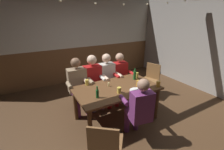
# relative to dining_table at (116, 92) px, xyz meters

# --- Properties ---
(ground_plane) EXTENTS (6.96, 6.96, 0.00)m
(ground_plane) POSITION_rel_dining_table_xyz_m (0.00, -0.07, -0.64)
(ground_plane) COLOR #4C331E
(back_wall_upper) EXTENTS (5.80, 0.12, 1.50)m
(back_wall_upper) POSITION_rel_dining_table_xyz_m (0.00, 2.54, 1.23)
(back_wall_upper) COLOR beige
(back_wall_wainscot) EXTENTS (5.80, 0.12, 1.12)m
(back_wall_wainscot) POSITION_rel_dining_table_xyz_m (0.00, 2.54, -0.08)
(back_wall_wainscot) COLOR brown
(back_wall_wainscot) RESTS_ON ground_plane
(side_wall_concrete) EXTENTS (0.12, 5.11, 2.62)m
(side_wall_concrete) POSITION_rel_dining_table_xyz_m (2.96, -0.07, 0.67)
(side_wall_concrete) COLOR gray
(side_wall_concrete) RESTS_ON ground_plane
(dining_table) EXTENTS (1.68, 0.97, 0.74)m
(dining_table) POSITION_rel_dining_table_xyz_m (0.00, 0.00, 0.00)
(dining_table) COLOR brown
(dining_table) RESTS_ON ground_plane
(person_0) EXTENTS (0.56, 0.53, 1.25)m
(person_0) POSITION_rel_dining_table_xyz_m (-0.57, 0.72, 0.05)
(person_0) COLOR #997F60
(person_0) RESTS_ON ground_plane
(person_1) EXTENTS (0.56, 0.54, 1.27)m
(person_1) POSITION_rel_dining_table_xyz_m (-0.19, 0.72, 0.06)
(person_1) COLOR #AD1919
(person_1) RESTS_ON ground_plane
(person_2) EXTENTS (0.53, 0.55, 1.25)m
(person_2) POSITION_rel_dining_table_xyz_m (0.18, 0.71, 0.05)
(person_2) COLOR silver
(person_2) RESTS_ON ground_plane
(person_3) EXTENTS (0.53, 0.55, 1.22)m
(person_3) POSITION_rel_dining_table_xyz_m (0.56, 0.72, 0.04)
(person_3) COLOR #AD1919
(person_3) RESTS_ON ground_plane
(person_4) EXTENTS (0.54, 0.57, 1.21)m
(person_4) POSITION_rel_dining_table_xyz_m (0.01, -0.71, 0.02)
(person_4) COLOR #6B2D66
(person_4) RESTS_ON ground_plane
(chair_empty_near_right) EXTENTS (0.62, 0.62, 0.88)m
(chair_empty_near_right) POSITION_rel_dining_table_xyz_m (-0.79, -1.00, -0.16)
(chair_empty_near_right) COLOR brown
(chair_empty_near_right) RESTS_ON ground_plane
(chair_empty_near_left) EXTENTS (0.56, 0.56, 0.88)m
(chair_empty_near_left) POSITION_rel_dining_table_xyz_m (1.37, 0.47, -0.16)
(chair_empty_near_left) COLOR brown
(chair_empty_near_left) RESTS_ON ground_plane
(table_candle) EXTENTS (0.04, 0.04, 0.08)m
(table_candle) POSITION_rel_dining_table_xyz_m (-0.11, 0.13, 0.14)
(table_candle) COLOR #F9E08C
(table_candle) RESTS_ON dining_table
(plate_0) EXTENTS (0.26, 0.26, 0.01)m
(plate_0) POSITION_rel_dining_table_xyz_m (0.25, -0.32, 0.11)
(plate_0) COLOR white
(plate_0) RESTS_ON dining_table
(bottle_0) EXTENTS (0.05, 0.05, 0.22)m
(bottle_0) POSITION_rel_dining_table_xyz_m (-0.51, -0.19, 0.19)
(bottle_0) COLOR #195923
(bottle_0) RESTS_ON dining_table
(bottle_1) EXTENTS (0.06, 0.06, 0.25)m
(bottle_1) POSITION_rel_dining_table_xyz_m (0.58, 0.17, 0.21)
(bottle_1) COLOR #195923
(bottle_1) RESTS_ON dining_table
(pint_glass_0) EXTENTS (0.06, 0.06, 0.14)m
(pint_glass_0) POSITION_rel_dining_table_xyz_m (0.67, 0.19, 0.17)
(pint_glass_0) COLOR #E5C64C
(pint_glass_0) RESTS_ON dining_table
(pint_glass_1) EXTENTS (0.08, 0.08, 0.12)m
(pint_glass_1) POSITION_rel_dining_table_xyz_m (0.76, -0.39, 0.16)
(pint_glass_1) COLOR gold
(pint_glass_1) RESTS_ON dining_table
(pint_glass_2) EXTENTS (0.08, 0.08, 0.13)m
(pint_glass_2) POSITION_rel_dining_table_xyz_m (0.41, -0.17, 0.17)
(pint_glass_2) COLOR gold
(pint_glass_2) RESTS_ON dining_table
(pint_glass_3) EXTENTS (0.08, 0.08, 0.11)m
(pint_glass_3) POSITION_rel_dining_table_xyz_m (-0.08, -0.21, 0.16)
(pint_glass_3) COLOR #E5C64C
(pint_glass_3) RESTS_ON dining_table
(pint_glass_4) EXTENTS (0.07, 0.07, 0.12)m
(pint_glass_4) POSITION_rel_dining_table_xyz_m (-0.47, 0.41, 0.16)
(pint_glass_4) COLOR #E5C64C
(pint_glass_4) RESTS_ON dining_table
(string_lights) EXTENTS (4.09, 0.04, 0.17)m
(string_lights) POSITION_rel_dining_table_xyz_m (-0.00, 0.25, 1.71)
(string_lights) COLOR #F9EAB2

